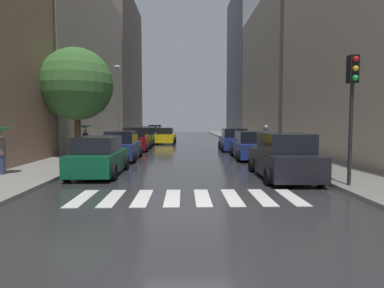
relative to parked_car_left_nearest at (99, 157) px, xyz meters
name	(u,v)px	position (x,y,z in m)	size (l,w,h in m)	color
ground_plane	(185,144)	(3.73, 18.34, -0.79)	(28.00, 72.00, 0.04)	#2B2B2D
sidewalk_left	(119,144)	(-2.77, 18.34, -0.70)	(3.00, 72.00, 0.15)	gray
sidewalk_right	(250,143)	(10.23, 18.34, -0.70)	(3.00, 72.00, 0.15)	gray
crosswalk_stripes	(188,198)	(3.73, -4.20, -0.77)	(6.75, 2.20, 0.01)	silver
building_left_mid	(69,63)	(-7.27, 17.77, 7.00)	(6.00, 21.70, 15.55)	#9E9384
building_left_far	(115,68)	(-7.27, 38.98, 10.04)	(6.00, 19.08, 21.63)	#564C47
building_right_mid	(283,74)	(14.73, 22.54, 6.73)	(6.00, 17.34, 15.01)	#9E9384
building_right_far	(252,64)	(14.73, 39.64, 10.85)	(6.00, 16.32, 23.25)	slate
parked_car_left_nearest	(99,157)	(0.00, 0.00, 0.00)	(2.02, 4.23, 1.65)	#0C4C2D
parked_car_left_second	(122,146)	(-0.03, 5.43, 0.03)	(2.05, 4.51, 1.72)	navy
parked_car_left_third	(136,140)	(-0.09, 11.58, 0.07)	(2.14, 4.43, 1.82)	maroon
parked_car_left_fourth	(145,137)	(-0.12, 17.63, 0.02)	(2.28, 4.52, 1.70)	#0C4C2D
parked_car_left_fifth	(150,134)	(-0.14, 22.87, 0.02)	(2.23, 4.46, 1.71)	silver
parked_car_left_sixth	(155,132)	(-0.08, 28.62, 0.06)	(2.01, 4.32, 1.81)	#474C51
parked_car_right_nearest	(283,157)	(7.63, -0.92, 0.07)	(2.19, 4.80, 1.82)	black
parked_car_right_second	(250,146)	(7.68, 5.77, 0.01)	(2.17, 4.62, 1.68)	navy
parked_car_right_third	(234,140)	(7.54, 11.51, 0.03)	(2.28, 4.75, 1.73)	navy
taxi_midroad	(165,136)	(1.73, 19.48, -0.01)	(2.16, 4.42, 1.81)	yellow
pedestrian_foreground	(0,140)	(-3.76, -0.60, 0.75)	(0.96, 0.96, 1.91)	navy
pedestrian_near_tree	(85,132)	(-2.90, 7.80, 0.81)	(1.19, 1.19, 1.86)	black
pedestrian_by_kerb	(266,137)	(9.45, 9.00, 0.37)	(0.36, 0.36, 1.87)	brown
street_tree_left	(77,84)	(-2.79, 5.96, 3.72)	(4.32, 4.32, 6.51)	#513823
traffic_light_right_corner	(352,91)	(9.18, -3.17, 2.51)	(0.30, 0.42, 4.30)	black
lamp_post_left	(118,100)	(-1.82, 13.19, 3.25)	(0.60, 0.28, 6.70)	#595B60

